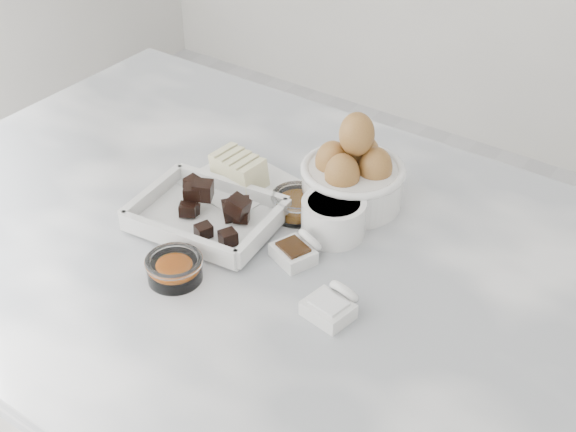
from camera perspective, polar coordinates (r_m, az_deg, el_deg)
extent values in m
cube|color=white|center=(1.15, -1.68, -2.81)|extent=(1.20, 0.80, 0.04)
cube|color=white|center=(1.17, -5.81, -0.34)|extent=(0.21, 0.17, 0.01)
cube|color=white|center=(1.25, -3.56, 2.18)|extent=(0.14, 0.14, 0.01)
cube|color=white|center=(1.25, -3.57, 2.45)|extent=(0.16, 0.16, 0.00)
cylinder|color=white|center=(1.14, 3.25, -0.12)|extent=(0.09, 0.09, 0.05)
cylinder|color=white|center=(1.13, 3.29, 0.81)|extent=(0.07, 0.07, 0.01)
cylinder|color=white|center=(1.21, 4.59, 2.21)|extent=(0.15, 0.15, 0.06)
torus|color=white|center=(1.19, 4.65, 3.32)|extent=(0.16, 0.16, 0.01)
ellipsoid|color=#A16F33|center=(1.18, 6.11, 3.25)|extent=(0.05, 0.05, 0.07)
ellipsoid|color=#A16F33|center=(1.20, 3.28, 4.00)|extent=(0.05, 0.05, 0.07)
ellipsoid|color=#A16F33|center=(1.21, 5.60, 4.20)|extent=(0.05, 0.05, 0.07)
ellipsoid|color=#A16F33|center=(1.17, 3.62, 3.03)|extent=(0.05, 0.05, 0.07)
ellipsoid|color=#A16F33|center=(1.16, 4.91, 5.81)|extent=(0.05, 0.05, 0.07)
cylinder|color=white|center=(1.18, 0.70, 0.78)|extent=(0.08, 0.08, 0.03)
torus|color=white|center=(1.18, 0.71, 1.38)|extent=(0.08, 0.08, 0.01)
cylinder|color=orange|center=(1.19, 0.70, 0.58)|extent=(0.06, 0.06, 0.01)
cylinder|color=white|center=(1.08, -8.07, -3.77)|extent=(0.07, 0.07, 0.03)
torus|color=white|center=(1.07, -8.14, -3.18)|extent=(0.08, 0.08, 0.01)
ellipsoid|color=orange|center=(1.08, -8.08, -3.73)|extent=(0.05, 0.05, 0.02)
cube|color=white|center=(1.10, 0.37, -2.72)|extent=(0.07, 0.06, 0.02)
cube|color=black|center=(1.09, 0.37, -2.22)|extent=(0.05, 0.05, 0.00)
torus|color=white|center=(1.11, 1.59, -1.71)|extent=(0.05, 0.05, 0.04)
cube|color=white|center=(1.01, 2.88, -6.69)|extent=(0.07, 0.06, 0.02)
cube|color=white|center=(1.01, 2.90, -6.16)|extent=(0.05, 0.04, 0.00)
torus|color=white|center=(1.02, 4.01, -5.37)|extent=(0.05, 0.04, 0.04)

